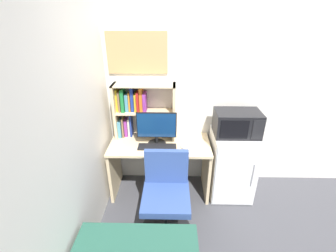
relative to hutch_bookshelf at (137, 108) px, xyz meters
name	(u,v)px	position (x,y,z in m)	size (l,w,h in m)	color
wall_back	(269,91)	(1.63, 0.12, 0.18)	(6.40, 0.04, 2.60)	silver
wall_left	(36,168)	(-0.39, -1.50, 0.18)	(0.04, 4.40, 2.60)	silver
desk	(160,158)	(0.29, -0.19, -0.61)	(1.23, 0.59, 0.73)	beige
hutch_bookshelf	(137,108)	(0.00, 0.00, 0.00)	(0.75, 0.23, 0.69)	beige
monitor	(157,128)	(0.26, -0.21, -0.17)	(0.47, 0.22, 0.41)	black
keyboard	(157,147)	(0.27, -0.30, -0.38)	(0.45, 0.14, 0.02)	black
computer_mouse	(184,147)	(0.58, -0.29, -0.37)	(0.07, 0.09, 0.03)	silver
mini_fridge	(231,164)	(1.20, -0.20, -0.68)	(0.52, 0.56, 0.87)	white
microwave	(237,123)	(1.20, -0.19, -0.11)	(0.52, 0.35, 0.29)	black
desk_chair	(166,200)	(0.39, -0.81, -0.71)	(0.55, 0.55, 0.91)	black
wall_corkboard	(137,53)	(0.03, 0.09, 0.64)	(0.70, 0.02, 0.47)	tan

